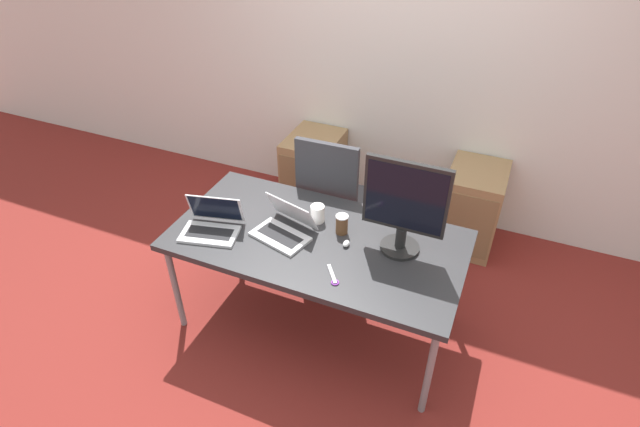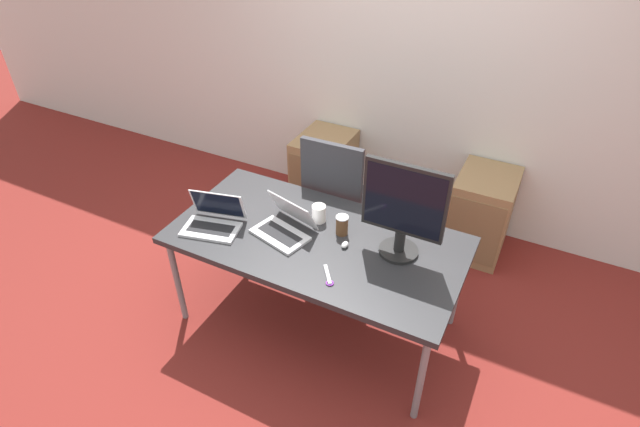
{
  "view_description": "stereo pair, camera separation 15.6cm",
  "coord_description": "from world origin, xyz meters",
  "px_view_note": "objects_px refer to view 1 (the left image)",
  "views": [
    {
      "loc": [
        0.92,
        -2.11,
        2.59
      ],
      "look_at": [
        0.0,
        0.04,
        0.86
      ],
      "focal_mm": 28.0,
      "sensor_mm": 36.0,
      "label": 1
    },
    {
      "loc": [
        1.06,
        -2.04,
        2.59
      ],
      "look_at": [
        0.0,
        0.04,
        0.86
      ],
      "focal_mm": 28.0,
      "sensor_mm": 36.0,
      "label": 2
    }
  ],
  "objects_px": {
    "office_chair": "(335,211)",
    "monitor": "(405,206)",
    "mouse": "(346,244)",
    "cabinet_left": "(314,172)",
    "laptop_right": "(212,225)",
    "laptop_left": "(284,228)",
    "cabinet_right": "(472,208)",
    "coffee_cup_brown": "(342,224)",
    "coffee_cup_white": "(317,214)"
  },
  "relations": [
    {
      "from": "laptop_left",
      "to": "coffee_cup_white",
      "type": "xyz_separation_m",
      "value": [
        0.13,
        0.19,
        0.01
      ]
    },
    {
      "from": "cabinet_right",
      "to": "laptop_left",
      "type": "relative_size",
      "value": 1.75
    },
    {
      "from": "cabinet_right",
      "to": "monitor",
      "type": "relative_size",
      "value": 1.15
    },
    {
      "from": "mouse",
      "to": "coffee_cup_white",
      "type": "relative_size",
      "value": 0.5
    },
    {
      "from": "coffee_cup_brown",
      "to": "coffee_cup_white",
      "type": "bearing_deg",
      "value": 164.68
    },
    {
      "from": "cabinet_right",
      "to": "laptop_right",
      "type": "relative_size",
      "value": 1.76
    },
    {
      "from": "mouse",
      "to": "cabinet_left",
      "type": "bearing_deg",
      "value": 121.23
    },
    {
      "from": "laptop_right",
      "to": "monitor",
      "type": "bearing_deg",
      "value": 14.78
    },
    {
      "from": "laptop_right",
      "to": "monitor",
      "type": "relative_size",
      "value": 0.65
    },
    {
      "from": "laptop_right",
      "to": "coffee_cup_brown",
      "type": "bearing_deg",
      "value": 22.23
    },
    {
      "from": "office_chair",
      "to": "cabinet_left",
      "type": "xyz_separation_m",
      "value": [
        -0.41,
        0.53,
        -0.06
      ]
    },
    {
      "from": "laptop_left",
      "to": "coffee_cup_white",
      "type": "distance_m",
      "value": 0.24
    },
    {
      "from": "cabinet_right",
      "to": "laptop_right",
      "type": "bearing_deg",
      "value": -133.88
    },
    {
      "from": "laptop_right",
      "to": "mouse",
      "type": "height_order",
      "value": "laptop_right"
    },
    {
      "from": "cabinet_right",
      "to": "laptop_right",
      "type": "distance_m",
      "value": 2.03
    },
    {
      "from": "office_chair",
      "to": "laptop_left",
      "type": "xyz_separation_m",
      "value": [
        -0.04,
        -0.75,
        0.37
      ]
    },
    {
      "from": "coffee_cup_white",
      "to": "coffee_cup_brown",
      "type": "distance_m",
      "value": 0.19
    },
    {
      "from": "laptop_left",
      "to": "mouse",
      "type": "relative_size",
      "value": 6.74
    },
    {
      "from": "laptop_right",
      "to": "coffee_cup_brown",
      "type": "xyz_separation_m",
      "value": [
        0.72,
        0.3,
        0.02
      ]
    },
    {
      "from": "mouse",
      "to": "coffee_cup_brown",
      "type": "relative_size",
      "value": 0.45
    },
    {
      "from": "monitor",
      "to": "coffee_cup_white",
      "type": "height_order",
      "value": "monitor"
    },
    {
      "from": "cabinet_right",
      "to": "cabinet_left",
      "type": "bearing_deg",
      "value": 180.0
    },
    {
      "from": "laptop_left",
      "to": "coffee_cup_brown",
      "type": "xyz_separation_m",
      "value": [
        0.31,
        0.14,
        0.02
      ]
    },
    {
      "from": "cabinet_left",
      "to": "coffee_cup_brown",
      "type": "distance_m",
      "value": 1.4
    },
    {
      "from": "laptop_left",
      "to": "mouse",
      "type": "bearing_deg",
      "value": 5.4
    },
    {
      "from": "mouse",
      "to": "coffee_cup_white",
      "type": "xyz_separation_m",
      "value": [
        -0.25,
        0.16,
        0.04
      ]
    },
    {
      "from": "monitor",
      "to": "mouse",
      "type": "distance_m",
      "value": 0.42
    },
    {
      "from": "laptop_right",
      "to": "coffee_cup_brown",
      "type": "height_order",
      "value": "laptop_right"
    },
    {
      "from": "coffee_cup_white",
      "to": "laptop_right",
      "type": "bearing_deg",
      "value": -147.63
    },
    {
      "from": "laptop_left",
      "to": "laptop_right",
      "type": "distance_m",
      "value": 0.44
    },
    {
      "from": "laptop_right",
      "to": "mouse",
      "type": "relative_size",
      "value": 6.7
    },
    {
      "from": "coffee_cup_white",
      "to": "coffee_cup_brown",
      "type": "relative_size",
      "value": 0.9
    },
    {
      "from": "coffee_cup_white",
      "to": "coffee_cup_brown",
      "type": "xyz_separation_m",
      "value": [
        0.18,
        -0.05,
        0.01
      ]
    },
    {
      "from": "cabinet_right",
      "to": "coffee_cup_brown",
      "type": "xyz_separation_m",
      "value": [
        -0.65,
        -1.14,
        0.45
      ]
    },
    {
      "from": "laptop_left",
      "to": "mouse",
      "type": "height_order",
      "value": "laptop_left"
    },
    {
      "from": "laptop_right",
      "to": "office_chair",
      "type": "bearing_deg",
      "value": 63.58
    },
    {
      "from": "cabinet_left",
      "to": "laptop_left",
      "type": "distance_m",
      "value": 1.4
    },
    {
      "from": "monitor",
      "to": "cabinet_right",
      "type": "bearing_deg",
      "value": 75.7
    },
    {
      "from": "cabinet_left",
      "to": "laptop_right",
      "type": "xyz_separation_m",
      "value": [
        -0.04,
        -1.43,
        0.43
      ]
    },
    {
      "from": "laptop_right",
      "to": "coffee_cup_white",
      "type": "relative_size",
      "value": 3.37
    },
    {
      "from": "cabinet_right",
      "to": "mouse",
      "type": "relative_size",
      "value": 11.81
    },
    {
      "from": "monitor",
      "to": "coffee_cup_brown",
      "type": "bearing_deg",
      "value": 178.57
    },
    {
      "from": "office_chair",
      "to": "monitor",
      "type": "distance_m",
      "value": 1.08
    },
    {
      "from": "office_chair",
      "to": "coffee_cup_white",
      "type": "height_order",
      "value": "office_chair"
    },
    {
      "from": "mouse",
      "to": "coffee_cup_brown",
      "type": "xyz_separation_m",
      "value": [
        -0.07,
        0.11,
        0.05
      ]
    },
    {
      "from": "cabinet_left",
      "to": "coffee_cup_brown",
      "type": "bearing_deg",
      "value": -58.92
    },
    {
      "from": "office_chair",
      "to": "laptop_left",
      "type": "relative_size",
      "value": 2.8
    },
    {
      "from": "laptop_left",
      "to": "monitor",
      "type": "relative_size",
      "value": 0.65
    },
    {
      "from": "mouse",
      "to": "coffee_cup_brown",
      "type": "height_order",
      "value": "coffee_cup_brown"
    },
    {
      "from": "monitor",
      "to": "mouse",
      "type": "relative_size",
      "value": 10.3
    }
  ]
}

